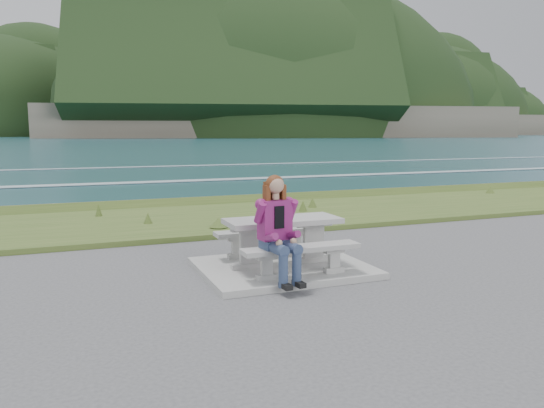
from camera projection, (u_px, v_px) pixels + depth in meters
name	position (u px, v px, depth m)	size (l,w,h in m)	color
concrete_slab	(283.00, 268.00, 8.43)	(2.60, 2.10, 0.10)	gray
picnic_table	(283.00, 229.00, 8.34)	(1.80, 0.75, 0.75)	gray
bench_landward	(301.00, 253.00, 7.73)	(1.80, 0.35, 0.45)	gray
bench_seaward	(267.00, 235.00, 9.02)	(1.80, 0.35, 0.45)	gray
grass_verge	(204.00, 221.00, 13.04)	(160.00, 4.50, 0.22)	#37551F
shore_drop	(180.00, 206.00, 15.71)	(160.00, 0.80, 2.20)	brown
ocean	(121.00, 197.00, 31.78)	(1600.00, 1600.00, 0.09)	#1E4C56
headland_range	(309.00, 121.00, 443.35)	(729.83, 363.95, 193.26)	brown
seated_woman	(280.00, 243.00, 7.43)	(0.50, 0.80, 1.50)	navy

